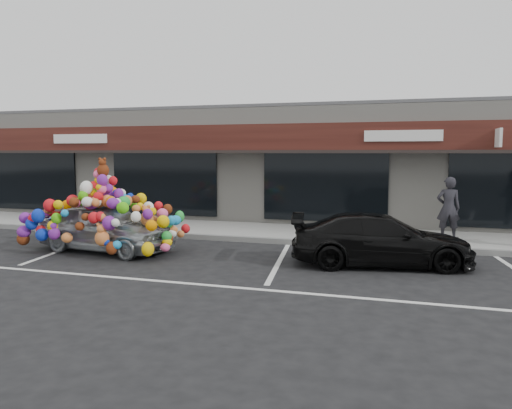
% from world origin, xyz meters
% --- Properties ---
extents(ground, '(90.00, 90.00, 0.00)m').
position_xyz_m(ground, '(0.00, 0.00, 0.00)').
color(ground, black).
rests_on(ground, ground).
extents(shop_building, '(24.00, 7.20, 4.31)m').
position_xyz_m(shop_building, '(0.00, 8.44, 2.16)').
color(shop_building, beige).
rests_on(shop_building, ground).
extents(sidewalk, '(26.00, 3.00, 0.15)m').
position_xyz_m(sidewalk, '(0.00, 4.00, 0.07)').
color(sidewalk, gray).
rests_on(sidewalk, ground).
extents(kerb, '(26.00, 0.18, 0.16)m').
position_xyz_m(kerb, '(0.00, 2.50, 0.07)').
color(kerb, slate).
rests_on(kerb, ground).
extents(parking_stripe_left, '(0.73, 4.37, 0.01)m').
position_xyz_m(parking_stripe_left, '(-3.20, 0.20, 0.00)').
color(parking_stripe_left, silver).
rests_on(parking_stripe_left, ground).
extents(parking_stripe_mid, '(0.73, 4.37, 0.01)m').
position_xyz_m(parking_stripe_mid, '(2.80, 0.20, 0.00)').
color(parking_stripe_mid, silver).
rests_on(parking_stripe_mid, ground).
extents(lane_line, '(14.00, 0.12, 0.01)m').
position_xyz_m(lane_line, '(2.00, -2.30, 0.00)').
color(lane_line, silver).
rests_on(lane_line, ground).
extents(toy_car, '(2.79, 4.30, 2.38)m').
position_xyz_m(toy_car, '(-1.92, 0.08, 0.81)').
color(toy_car, '#B3BBBF').
rests_on(toy_car, ground).
extents(black_sedan, '(2.44, 4.40, 1.21)m').
position_xyz_m(black_sedan, '(5.15, 0.53, 0.60)').
color(black_sedan, black).
rests_on(black_sedan, ground).
extents(pedestrian_a, '(0.69, 0.50, 1.79)m').
position_xyz_m(pedestrian_a, '(6.83, 3.89, 1.04)').
color(pedestrian_a, black).
rests_on(pedestrian_a, sidewalk).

